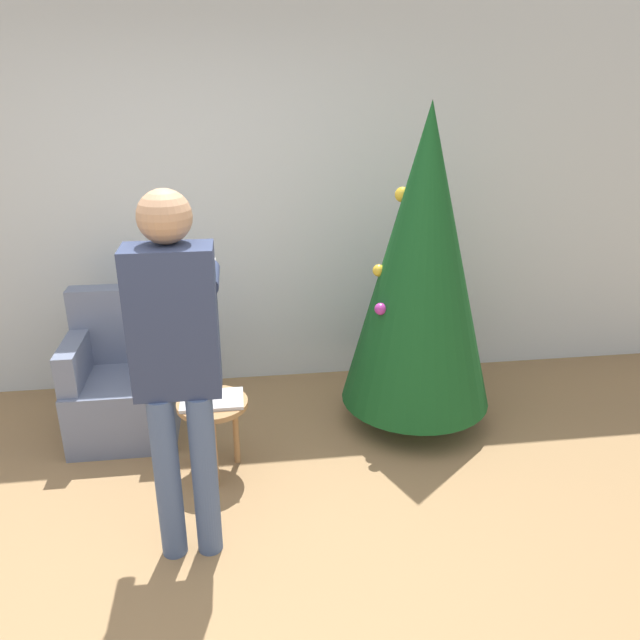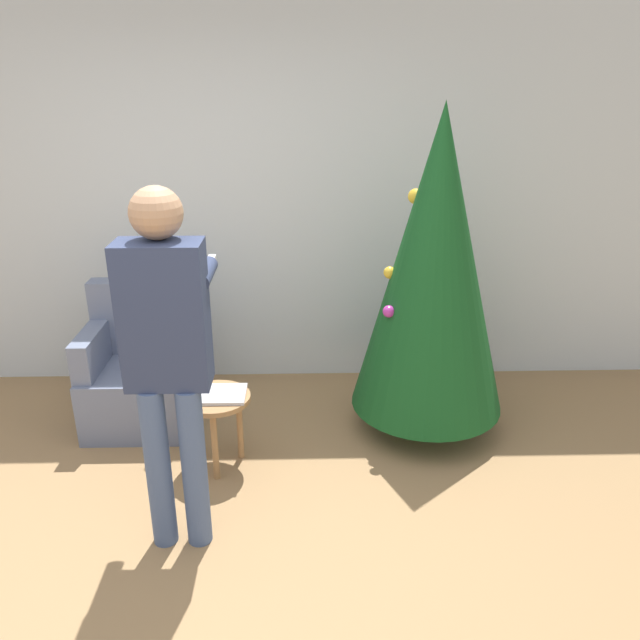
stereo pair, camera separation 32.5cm
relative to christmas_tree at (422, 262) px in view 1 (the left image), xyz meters
The scene contains 7 objects.
ground_plane 2.24m from the christmas_tree, 133.36° to the right, with size 14.00×14.00×0.00m, color #99754C.
wall_back 1.58m from the christmas_tree, 148.64° to the left, with size 8.00×0.06×2.70m.
christmas_tree is the anchor object (origin of this frame).
armchair 2.02m from the christmas_tree, behind, with size 0.64×0.62×0.91m.
person_standing 1.71m from the christmas_tree, 144.77° to the right, with size 0.40×0.57×1.74m.
side_stool 1.53m from the christmas_tree, 162.90° to the right, with size 0.40×0.40×0.46m.
laptop 1.49m from the christmas_tree, 162.90° to the right, with size 0.35×0.23×0.02m.
Camera 1 is at (0.24, -2.10, 2.18)m, focal length 35.00 mm.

